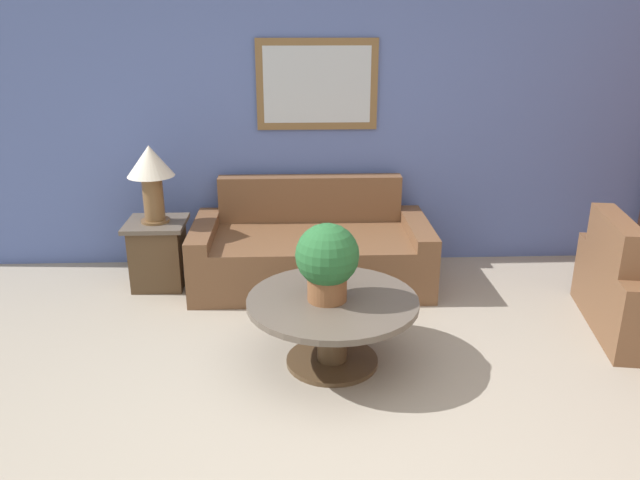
{
  "coord_description": "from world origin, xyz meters",
  "views": [
    {
      "loc": [
        -0.24,
        -2.73,
        2.13
      ],
      "look_at": [
        -0.07,
        1.53,
        0.58
      ],
      "focal_mm": 35.0,
      "sensor_mm": 36.0,
      "label": 1
    }
  ],
  "objects": [
    {
      "name": "ground_plane",
      "position": [
        0.0,
        0.0,
        0.0
      ],
      "size": [
        20.0,
        20.0,
        0.0
      ],
      "primitive_type": "plane",
      "color": "gray"
    },
    {
      "name": "wall_back",
      "position": [
        -0.0,
        2.63,
        1.31
      ],
      "size": [
        7.83,
        0.09,
        2.6
      ],
      "color": "#5166A8",
      "rests_on": "ground_plane"
    },
    {
      "name": "couch_main",
      "position": [
        -0.12,
        2.11,
        0.27
      ],
      "size": [
        1.93,
        0.95,
        0.83
      ],
      "color": "brown",
      "rests_on": "ground_plane"
    },
    {
      "name": "coffee_table",
      "position": [
        -0.02,
        0.79,
        0.33
      ],
      "size": [
        1.08,
        1.08,
        0.46
      ],
      "color": "#4C3823",
      "rests_on": "ground_plane"
    },
    {
      "name": "side_table",
      "position": [
        -1.38,
        2.09,
        0.28
      ],
      "size": [
        0.48,
        0.48,
        0.55
      ],
      "color": "#4C3823",
      "rests_on": "ground_plane"
    },
    {
      "name": "table_lamp",
      "position": [
        -1.38,
        2.09,
        0.98
      ],
      "size": [
        0.37,
        0.37,
        0.62
      ],
      "color": "brown",
      "rests_on": "side_table"
    },
    {
      "name": "potted_plant_on_table",
      "position": [
        -0.05,
        0.78,
        0.73
      ],
      "size": [
        0.39,
        0.39,
        0.49
      ],
      "color": "brown",
      "rests_on": "coffee_table"
    }
  ]
}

